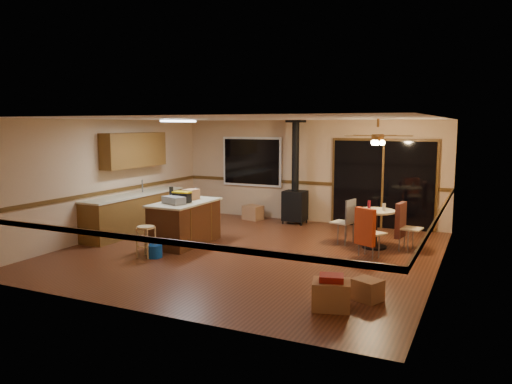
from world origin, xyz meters
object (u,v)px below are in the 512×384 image
Objects in this scene: chair_left at (347,216)px; box_corner_b at (367,290)px; wood_stove at (295,195)px; chair_near at (366,227)px; chair_right at (402,220)px; box_under_window at (253,212)px; bar_stool at (146,242)px; blue_bucket at (155,251)px; box_corner_a at (331,295)px; dining_table at (375,222)px; toolbox_grey at (174,200)px; kitchen_island at (185,223)px; toolbox_black at (182,198)px.

box_corner_b is at bearing -70.14° from chair_left.
wood_stove is at bearing 121.21° from box_corner_b.
wood_stove reaches higher than chair_near.
chair_right is (0.51, 0.94, 0.00)m from chair_near.
bar_stool is at bearing -92.67° from box_under_window.
blue_bucket is 0.58× the size of box_corner_a.
chair_left reaches higher than bar_stool.
chair_left reaches higher than dining_table.
box_corner_a is at bearing -124.89° from box_corner_b.
toolbox_grey is at bearing 97.00° from blue_bucket.
wood_stove is at bearing 68.69° from toolbox_grey.
toolbox_grey is 1.27× the size of box_corner_b.
box_under_window is (-4.06, 1.64, -0.41)m from chair_right.
wood_stove is at bearing 115.46° from box_corner_a.
bar_stool is at bearing 164.42° from box_corner_a.
box_corner_a is at bearing -26.75° from toolbox_grey.
dining_table is 3.19m from box_corner_b.
dining_table is 2.12× the size of box_corner_b.
chair_right is at bearing 90.65° from box_corner_b.
kitchen_island is at bearing -172.44° from chair_near.
toolbox_black is at bearing -158.10° from dining_table.
chair_left is 0.74× the size of chair_right.
wood_stove reaches higher than kitchen_island.
box_corner_a reaches higher than box_corner_b.
dining_table reaches higher than blue_bucket.
dining_table is (3.67, 1.35, 0.07)m from kitchen_island.
box_corner_b is at bearing -58.79° from wood_stove.
chair_near is (2.38, -2.56, -0.13)m from wood_stove.
chair_near is (3.70, 0.84, -0.38)m from toolbox_grey.
blue_bucket is at bearing -139.21° from chair_left.
chair_right is at bearing 20.30° from toolbox_black.
chair_right reaches higher than box_corner_b.
kitchen_island is 3.33m from wood_stove.
kitchen_island is 3.26× the size of chair_left.
bar_stool reaches higher than box_under_window.
box_corner_a reaches higher than blue_bucket.
box_under_window is at bearing 88.16° from toolbox_black.
wood_stove is at bearing 73.76° from blue_bucket.
toolbox_black is 0.51× the size of chair_near.
blue_bucket is (-1.23, -4.21, -0.61)m from wood_stove.
bar_stool is at bearing -148.31° from chair_right.
dining_table reaches higher than box_under_window.
blue_bucket is at bearing -86.99° from toolbox_black.
toolbox_grey is 4.09m from dining_table.
box_corner_b is at bearing -89.35° from chair_right.
dining_table is at bearing -25.79° from box_under_window.
box_corner_b is (4.22, -1.77, -0.30)m from kitchen_island.
blue_bucket is at bearing -106.24° from wood_stove.
box_under_window is (-1.18, 0.01, -0.54)m from wood_stove.
chair_right is at bearing 22.84° from toolbox_grey.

